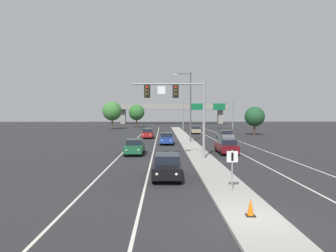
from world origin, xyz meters
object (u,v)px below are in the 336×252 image
Objects in this scene: tree_far_left_a at (137,112)px; highway_sign_gantry at (208,106)px; overhead_signal_mast at (181,102)px; car_oncoming_red at (148,133)px; median_sign_post at (232,164)px; street_lamp_median at (189,103)px; traffic_cone_median_nose at (250,207)px; car_receding_darkred at (226,146)px; tree_far_left_b at (112,111)px; car_receding_grey at (225,135)px; car_oncoming_green at (135,146)px; car_receding_tan at (195,130)px; car_oncoming_black at (167,166)px; tree_far_right_b at (255,117)px; car_oncoming_blue at (167,138)px.

highway_sign_gantry is at bearing -29.18° from tree_far_left_a.
overhead_signal_mast is 60.97m from tree_far_left_a.
car_oncoming_red is 0.66× the size of tree_far_left_a.
street_lamp_median reaches higher than median_sign_post.
median_sign_post reaches higher than traffic_cone_median_nose.
tree_far_left_b is at bearing 113.23° from car_receding_darkred.
car_receding_grey is 39.53m from tree_far_left_b.
traffic_cone_median_nose is at bearing -70.97° from car_oncoming_green.
car_receding_tan is at bearing 48.38° from car_oncoming_red.
car_oncoming_black is 40.82m from tree_far_right_b.
car_oncoming_red is 21.44m from tree_far_right_b.
car_receding_grey is at bearing 66.83° from overhead_signal_mast.
street_lamp_median is 11.10m from car_oncoming_red.
car_oncoming_blue is 6.10× the size of traffic_cone_median_nose.
median_sign_post is at bearing -82.72° from car_oncoming_blue.
car_oncoming_green is 31.33m from car_receding_tan.
car_receding_grey is (6.07, 30.09, -0.77)m from median_sign_post.
car_oncoming_blue is at bearing -107.58° from highway_sign_gantry.
car_oncoming_green is 0.99× the size of car_receding_grey.
tree_far_right_b is (17.23, 15.85, 2.79)m from car_oncoming_blue.
traffic_cone_median_nose is (-0.26, -30.55, -5.29)m from street_lamp_median.
traffic_cone_median_nose is at bearing -66.85° from car_oncoming_black.
car_receding_tan is 26.66m from tree_far_left_b.
traffic_cone_median_nose is at bearing -80.92° from car_oncoming_red.
highway_sign_gantry reaches higher than tree_far_left_b.
car_receding_tan is (9.65, 29.80, 0.00)m from car_oncoming_green.
traffic_cone_median_nose is (-0.15, -3.80, -1.08)m from median_sign_post.
tree_far_left_a is at bearing 129.64° from tree_far_right_b.
car_oncoming_green is (-6.74, -11.75, -4.97)m from street_lamp_median.
car_receding_darkred is 29.57m from car_receding_tan.
car_receding_grey is 0.82× the size of tree_far_right_b.
highway_sign_gantry is (10.16, 49.29, 0.86)m from overhead_signal_mast.
car_oncoming_green is 19.73m from car_receding_grey.
street_lamp_median is 2.22× the size of car_oncoming_black.
median_sign_post is 25.00m from car_oncoming_blue.
car_oncoming_green is 48.24m from tree_far_left_b.
median_sign_post is 61.19m from highway_sign_gantry.
car_oncoming_green is at bearing -91.13° from car_oncoming_red.
tree_far_left_b is (-23.09, 31.85, 3.95)m from car_receding_grey.
median_sign_post reaches higher than car_oncoming_black.
car_oncoming_red is (0.38, 19.37, 0.00)m from car_oncoming_green.
median_sign_post is at bearing -48.36° from car_oncoming_black.
overhead_signal_mast is 9.73× the size of traffic_cone_median_nose.
median_sign_post is 3.95m from traffic_cone_median_nose.
tree_far_left_b is 11.00m from tree_far_left_a.
car_oncoming_blue is 10.65m from car_receding_grey.
traffic_cone_median_nose is (1.86, -14.98, -4.79)m from overhead_signal_mast.
highway_sign_gantry reaches higher than car_receding_grey.
median_sign_post is 27.08m from street_lamp_median.
highway_sign_gantry is (5.13, 15.68, 5.34)m from car_receding_tan.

